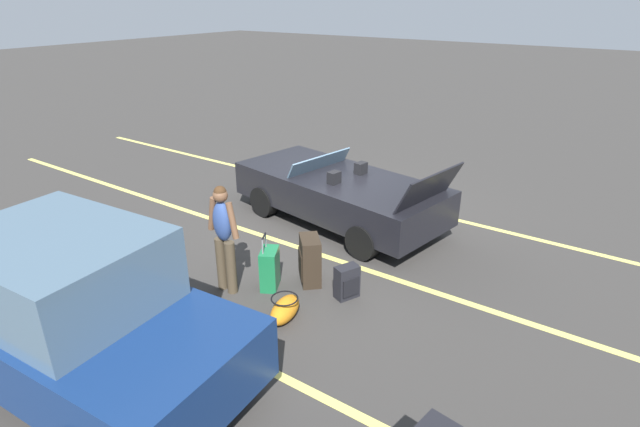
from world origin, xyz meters
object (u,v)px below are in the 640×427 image
Objects in this scene: suitcase_medium_bright at (270,269)px; suitcase_small_carryon at (347,282)px; suitcase_large_black at (310,260)px; traveler_person at (224,233)px; parked_sedan_far at (64,309)px; convertible_car at (332,191)px; duffel_bag at (285,309)px.

suitcase_small_carryon is at bearing -7.69° from suitcase_medium_bright.
suitcase_small_carryon is (-0.69, 0.04, -0.12)m from suitcase_large_black.
traveler_person is 2.32m from parked_sedan_far.
suitcase_large_black is 0.86× the size of suitcase_medium_bright.
suitcase_small_carryon is at bearing -122.65° from parked_sedan_far.
parked_sedan_far is at bearing -131.51° from suitcase_medium_bright.
convertible_car is at bearing -107.67° from suitcase_large_black.
duffel_bag is at bearing 63.17° from suitcase_large_black.
convertible_car is 8.81× the size of suitcase_small_carryon.
suitcase_large_black is at bearing 125.41° from convertible_car.
traveler_person reaches higher than suitcase_medium_bright.
convertible_car is 0.95× the size of parked_sedan_far.
traveler_person reaches higher than duffel_bag.
traveler_person is at bearing -97.81° from parked_sedan_far.
duffel_bag is at bearing -92.56° from traveler_person.
suitcase_large_black is 1.48× the size of suitcase_small_carryon.
parked_sedan_far reaches higher than suitcase_medium_bright.
suitcase_small_carryon is at bearing 133.12° from suitcase_large_black.
suitcase_small_carryon is 0.30× the size of traveler_person.
traveler_person reaches higher than suitcase_large_black.
suitcase_small_carryon is 1.03m from duffel_bag.
suitcase_medium_bright is 1.25× the size of duffel_bag.
duffel_bag is at bearing -89.11° from suitcase_small_carryon.
convertible_car is 2.71m from suitcase_medium_bright.
duffel_bag is at bearing 122.65° from convertible_car.
suitcase_large_black is 0.45× the size of traveler_person.
traveler_person is 0.36× the size of parked_sedan_far.
traveler_person is (0.87, 0.88, 0.56)m from suitcase_large_black.
convertible_car is at bearing 151.96° from suitcase_small_carryon.
suitcase_medium_bright is 0.19× the size of parked_sedan_far.
traveler_person is (1.17, -0.10, 0.77)m from duffel_bag.
parked_sedan_far is (1.31, 2.21, 0.73)m from duffel_bag.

